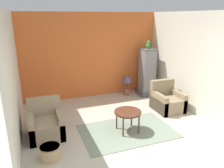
# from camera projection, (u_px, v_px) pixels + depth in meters

# --- Properties ---
(ground_plane) EXTENTS (20.00, 20.00, 0.00)m
(ground_plane) POSITION_uv_depth(u_px,v_px,m) (147.00, 159.00, 4.05)
(ground_plane) COLOR beige
(ground_plane) RESTS_ON ground
(wall_back_accent) EXTENTS (4.47, 0.06, 2.67)m
(wall_back_accent) POSITION_uv_depth(u_px,v_px,m) (91.00, 56.00, 6.93)
(wall_back_accent) COLOR orange
(wall_back_accent) RESTS_ON ground_plane
(wall_left) EXTENTS (0.06, 3.64, 2.67)m
(wall_left) POSITION_uv_depth(u_px,v_px,m) (13.00, 77.00, 4.54)
(wall_left) COLOR beige
(wall_left) RESTS_ON ground_plane
(wall_right) EXTENTS (0.06, 3.64, 2.67)m
(wall_right) POSITION_uv_depth(u_px,v_px,m) (187.00, 62.00, 6.03)
(wall_right) COLOR beige
(wall_right) RESTS_ON ground_plane
(area_rug) EXTENTS (2.11, 1.37, 0.01)m
(area_rug) POSITION_uv_depth(u_px,v_px,m) (127.00, 131.00, 5.04)
(area_rug) COLOR gray
(area_rug) RESTS_ON ground_plane
(coffee_table) EXTENTS (0.61, 0.61, 0.50)m
(coffee_table) POSITION_uv_depth(u_px,v_px,m) (128.00, 113.00, 4.90)
(coffee_table) COLOR #512D1E
(coffee_table) RESTS_ON ground_plane
(armchair_left) EXTENTS (0.72, 0.78, 0.81)m
(armchair_left) POSITION_uv_depth(u_px,v_px,m) (46.00, 125.00, 4.79)
(armchair_left) COLOR #9E896B
(armchair_left) RESTS_ON ground_plane
(armchair_right) EXTENTS (0.72, 0.78, 0.81)m
(armchair_right) POSITION_uv_depth(u_px,v_px,m) (167.00, 101.00, 6.12)
(armchair_right) COLOR #8E7A5B
(armchair_right) RESTS_ON ground_plane
(birdcage) EXTENTS (0.57, 0.57, 1.54)m
(birdcage) POSITION_uv_depth(u_px,v_px,m) (147.00, 73.00, 7.23)
(birdcage) COLOR #555559
(birdcage) RESTS_ON ground_plane
(parrot) EXTENTS (0.12, 0.22, 0.26)m
(parrot) POSITION_uv_depth(u_px,v_px,m) (148.00, 45.00, 6.95)
(parrot) COLOR green
(parrot) RESTS_ON birdcage
(potted_plant) EXTENTS (0.30, 0.27, 0.66)m
(potted_plant) POSITION_uv_depth(u_px,v_px,m) (127.00, 83.00, 7.25)
(potted_plant) COLOR brown
(potted_plant) RESTS_ON ground_plane
(wicker_basket) EXTENTS (0.38, 0.38, 0.27)m
(wicker_basket) POSITION_uv_depth(u_px,v_px,m) (50.00, 152.00, 4.02)
(wicker_basket) COLOR tan
(wicker_basket) RESTS_ON ground_plane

